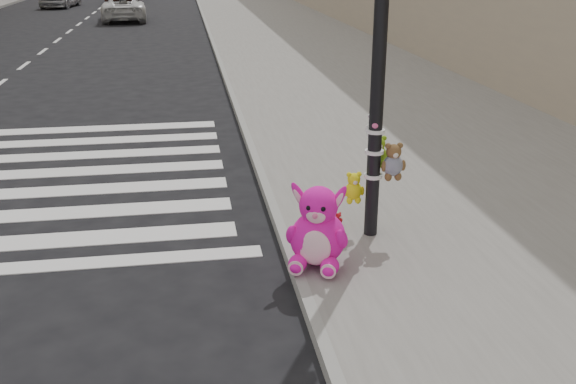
{
  "coord_description": "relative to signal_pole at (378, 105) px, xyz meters",
  "views": [
    {
      "loc": [
        0.47,
        -5.12,
        3.41
      ],
      "look_at": [
        1.58,
        1.79,
        0.75
      ],
      "focal_mm": 40.0,
      "sensor_mm": 36.0,
      "label": 1
    }
  ],
  "objects": [
    {
      "name": "car_white_near",
      "position": [
        -5.06,
        27.39,
        -1.11
      ],
      "size": [
        2.43,
        4.7,
        1.27
      ],
      "primitive_type": "imported",
      "rotation": [
        0.0,
        0.0,
        3.21
      ],
      "color": "silver",
      "rests_on": "ground"
    },
    {
      "name": "pink_bunny",
      "position": [
        -0.83,
        -0.72,
        -1.21
      ],
      "size": [
        0.79,
        0.86,
        0.96
      ],
      "rotation": [
        0.0,
        0.0,
        -0.36
      ],
      "color": "#F314AC",
      "rests_on": "sidewalk_near"
    },
    {
      "name": "curb_edge",
      "position": [
        -1.07,
        8.19,
        -1.67
      ],
      "size": [
        0.12,
        80.0,
        0.15
      ],
      "primitive_type": "cube",
      "color": "gray",
      "rests_on": "ground"
    },
    {
      "name": "ground",
      "position": [
        -2.62,
        -1.81,
        -1.74
      ],
      "size": [
        120.0,
        120.0,
        0.0
      ],
      "primitive_type": "plane",
      "color": "black",
      "rests_on": "ground"
    },
    {
      "name": "red_teddy",
      "position": [
        -0.36,
        0.27,
        -1.51
      ],
      "size": [
        0.15,
        0.14,
        0.18
      ],
      "primitive_type": null,
      "rotation": [
        0.0,
        0.0,
        0.52
      ],
      "color": "red",
      "rests_on": "sidewalk_near"
    },
    {
      "name": "sidewalk_near",
      "position": [
        2.38,
        8.19,
        -1.67
      ],
      "size": [
        7.0,
        80.0,
        0.14
      ],
      "primitive_type": "cube",
      "color": "slate",
      "rests_on": "ground"
    },
    {
      "name": "signal_pole",
      "position": [
        0.0,
        0.0,
        0.0
      ],
      "size": [
        0.71,
        0.49,
        4.0
      ],
      "color": "black",
      "rests_on": "sidewalk_near"
    }
  ]
}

